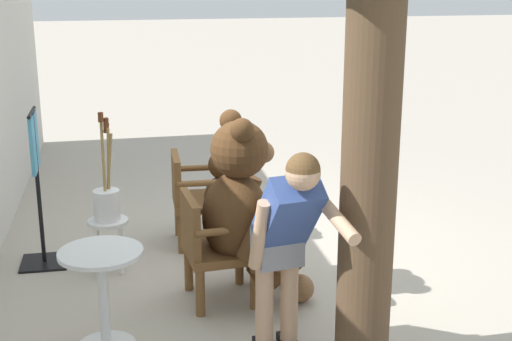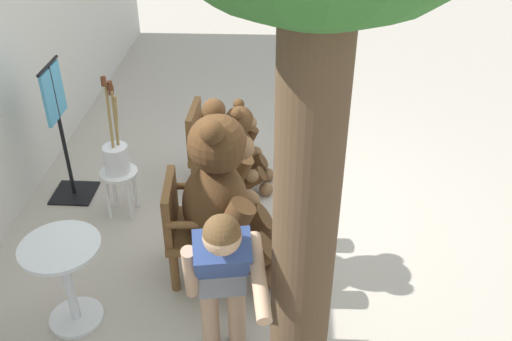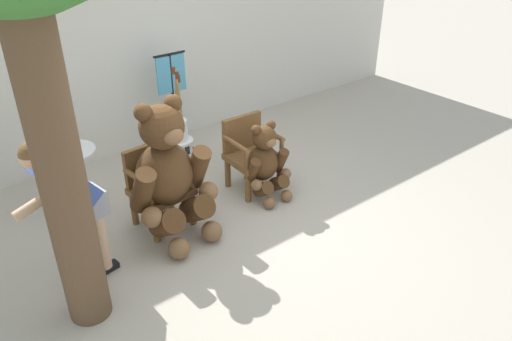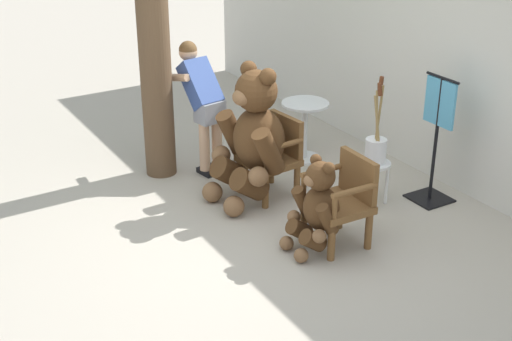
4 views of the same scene
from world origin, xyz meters
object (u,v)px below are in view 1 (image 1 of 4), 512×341
wooden_chair_right (195,196)px  clothing_display_stand (38,185)px  round_side_table (103,289)px  wooden_chair_left (212,245)px  white_stool (108,231)px  teddy_bear_large (245,210)px  person_visitor (286,234)px  teddy_bear_small (226,195)px  brush_bucket (107,200)px

wooden_chair_right → clothing_display_stand: size_ratio=0.63×
round_side_table → wooden_chair_left: bearing=-53.6°
white_stool → teddy_bear_large: bearing=-124.0°
person_visitor → round_side_table: (0.36, 1.17, -0.44)m
wooden_chair_left → teddy_bear_large: teddy_bear_large is taller
round_side_table → wooden_chair_right: bearing=-24.1°
white_stool → clothing_display_stand: bearing=65.2°
teddy_bear_small → wooden_chair_left: bearing=166.6°
wooden_chair_left → person_visitor: size_ratio=0.58×
teddy_bear_large → brush_bucket: teddy_bear_large is taller
wooden_chair_right → round_side_table: size_ratio=1.19×
teddy_bear_large → person_visitor: bearing=-174.8°
teddy_bear_large → round_side_table: (-0.61, 1.08, -0.27)m
teddy_bear_large → clothing_display_stand: 1.89m
white_stool → brush_bucket: bearing=-42.5°
wooden_chair_left → teddy_bear_large: size_ratio=0.58×
brush_bucket → person_visitor: bearing=-146.0°
teddy_bear_large → person_visitor: person_visitor is taller
teddy_bear_small → person_visitor: size_ratio=0.62×
white_stool → round_side_table: round_side_table is taller
wooden_chair_right → round_side_table: (-1.82, 0.82, -0.01)m
white_stool → round_side_table: 1.33m
wooden_chair_right → teddy_bear_large: size_ratio=0.58×
wooden_chair_left → wooden_chair_right: bearing=0.0°
white_stool → clothing_display_stand: size_ratio=0.34×
person_visitor → brush_bucket: size_ratio=1.60×
wooden_chair_left → person_visitor: person_visitor is taller
teddy_bear_large → white_stool: bearing=56.0°
wooden_chair_right → teddy_bear_small: bearing=-90.5°
brush_bucket → clothing_display_stand: bearing=65.5°
wooden_chair_right → white_stool: bearing=122.1°
person_visitor → round_side_table: person_visitor is taller
teddy_bear_small → brush_bucket: bearing=114.5°
person_visitor → teddy_bear_small: bearing=1.5°
person_visitor → white_stool: size_ratio=3.21×
brush_bucket → clothing_display_stand: size_ratio=0.68×
teddy_bear_small → clothing_display_stand: bearing=98.0°
round_side_table → teddy_bear_small: bearing=-31.3°
person_visitor → white_stool: 2.11m
teddy_bear_small → clothing_display_stand: clothing_display_stand is taller
wooden_chair_right → teddy_bear_large: teddy_bear_large is taller
teddy_bear_small → white_stool: (-0.50, 1.08, -0.10)m
person_visitor → round_side_table: 1.30m
wooden_chair_right → wooden_chair_left: bearing=-180.0°
wooden_chair_left → clothing_display_stand: bearing=54.1°
person_visitor → clothing_display_stand: (1.95, 1.71, -0.17)m
teddy_bear_large → white_stool: (0.71, 1.05, -0.37)m
teddy_bear_large → brush_bucket: 1.27m
white_stool → brush_bucket: 0.28m
clothing_display_stand → person_visitor: bearing=-138.7°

